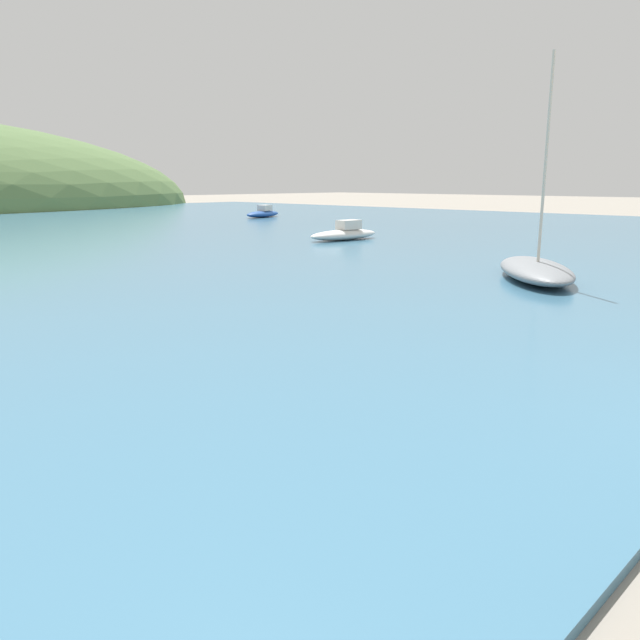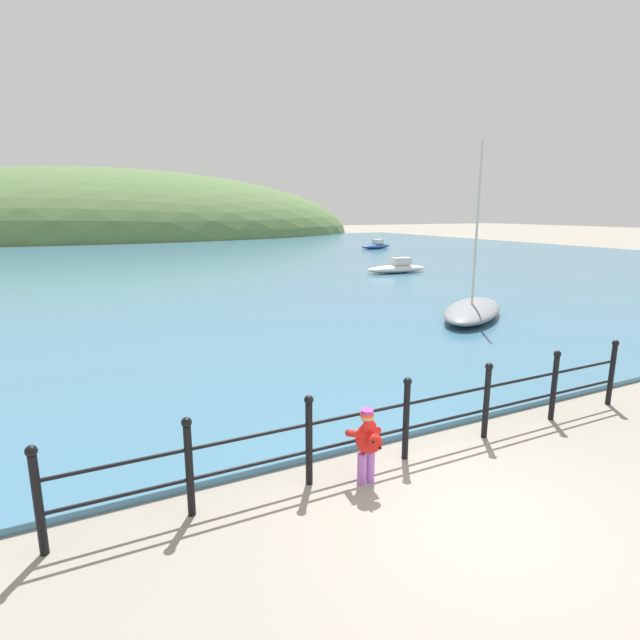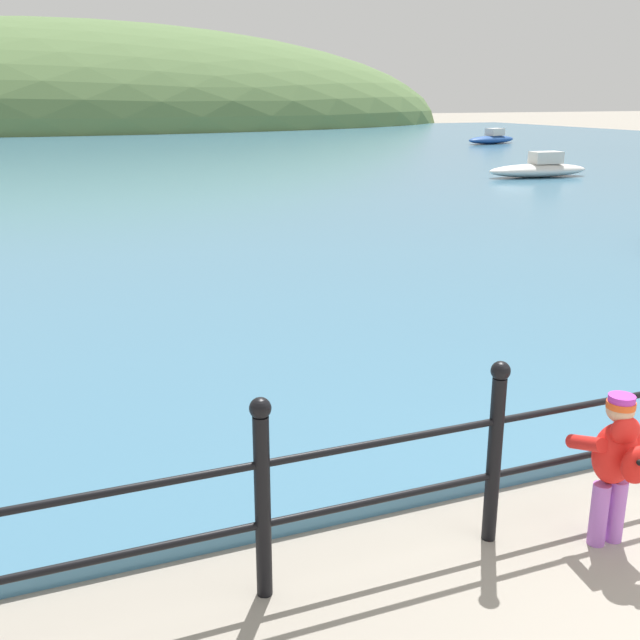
% 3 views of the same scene
% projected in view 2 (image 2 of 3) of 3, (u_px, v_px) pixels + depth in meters
% --- Properties ---
extents(ground_plane, '(200.00, 200.00, 0.00)m').
position_uv_depth(ground_plane, '(475.00, 517.00, 5.74)').
color(ground_plane, gray).
extents(water, '(80.00, 60.00, 0.10)m').
position_uv_depth(water, '(134.00, 262.00, 33.67)').
color(water, teal).
rests_on(water, ground).
extents(far_hillside, '(73.06, 40.18, 17.93)m').
position_uv_depth(far_hillside, '(99.00, 236.00, 67.55)').
color(far_hillside, '#567542').
rests_on(far_hillside, ground).
extents(iron_railing, '(9.15, 0.12, 1.21)m').
position_uv_depth(iron_railing, '(406.00, 416.00, 6.96)').
color(iron_railing, black).
rests_on(iron_railing, ground).
extents(child_in_coat, '(0.39, 0.54, 1.00)m').
position_uv_depth(child_in_coat, '(367.00, 440.00, 6.31)').
color(child_in_coat, '#AD66C6').
rests_on(child_in_coat, ground).
extents(boat_far_right, '(3.65, 1.39, 0.82)m').
position_uv_depth(boat_far_right, '(397.00, 268.00, 27.25)').
color(boat_far_right, silver).
rests_on(boat_far_right, water).
extents(boat_white_sailboat, '(4.48, 3.95, 5.38)m').
position_uv_depth(boat_white_sailboat, '(473.00, 310.00, 15.84)').
color(boat_white_sailboat, gray).
rests_on(boat_white_sailboat, water).
extents(boat_far_left, '(3.68, 2.08, 0.82)m').
position_uv_depth(boat_far_left, '(376.00, 246.00, 44.43)').
color(boat_far_left, '#1E4793').
rests_on(boat_far_left, water).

